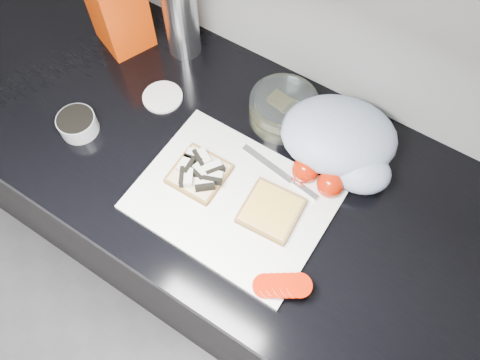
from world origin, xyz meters
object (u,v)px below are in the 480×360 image
steel_canister (181,19)px  glass_bowl (283,109)px  cutting_board (232,200)px  bread_bag (118,10)px

steel_canister → glass_bowl: bearing=-9.1°
cutting_board → bread_bag: bearing=153.8°
cutting_board → steel_canister: bearing=138.9°
cutting_board → steel_canister: (-0.34, 0.30, 0.09)m
bread_bag → steel_canister: bearing=43.1°
bread_bag → steel_canister: 0.16m
glass_bowl → steel_canister: bearing=170.9°
cutting_board → steel_canister: size_ratio=2.02×
glass_bowl → bread_bag: (-0.47, -0.01, 0.06)m
cutting_board → bread_bag: (-0.49, 0.24, 0.09)m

